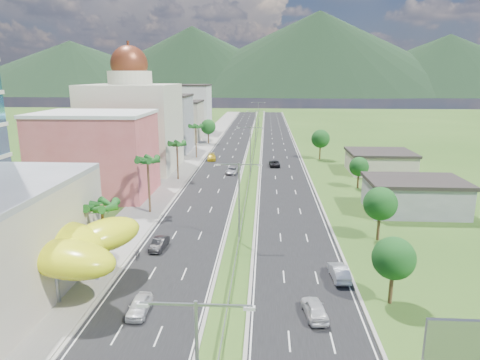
# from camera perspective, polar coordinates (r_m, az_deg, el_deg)

# --- Properties ---
(ground) EXTENTS (500.00, 500.00, 0.00)m
(ground) POSITION_cam_1_polar(r_m,az_deg,el_deg) (49.61, -0.86, -12.62)
(ground) COLOR #2D5119
(ground) RESTS_ON ground
(road_left) EXTENTS (11.00, 260.00, 0.04)m
(road_left) POSITION_cam_1_polar(r_m,az_deg,el_deg) (136.53, -1.15, 4.51)
(road_left) COLOR black
(road_left) RESTS_ON ground
(road_right) EXTENTS (11.00, 260.00, 0.04)m
(road_right) POSITION_cam_1_polar(r_m,az_deg,el_deg) (136.15, 5.17, 4.44)
(road_right) COLOR black
(road_right) RESTS_ON ground
(sidewalk_left) EXTENTS (7.00, 260.00, 0.12)m
(sidewalk_left) POSITION_cam_1_polar(r_m,az_deg,el_deg) (137.61, -5.11, 4.55)
(sidewalk_left) COLOR gray
(sidewalk_left) RESTS_ON ground
(median_guardrail) EXTENTS (0.10, 216.06, 0.76)m
(median_guardrail) POSITION_cam_1_polar(r_m,az_deg,el_deg) (118.29, 1.77, 3.36)
(median_guardrail) COLOR gray
(median_guardrail) RESTS_ON ground
(streetlight_median_b) EXTENTS (6.04, 0.25, 11.00)m
(streetlight_median_b) POSITION_cam_1_polar(r_m,az_deg,el_deg) (56.52, -0.12, -1.93)
(streetlight_median_b) COLOR gray
(streetlight_median_b) RESTS_ON ground
(streetlight_median_c) EXTENTS (6.04, 0.25, 11.00)m
(streetlight_median_c) POSITION_cam_1_polar(r_m,az_deg,el_deg) (95.59, 1.39, 4.58)
(streetlight_median_c) COLOR gray
(streetlight_median_c) RESTS_ON ground
(streetlight_median_d) EXTENTS (6.04, 0.25, 11.00)m
(streetlight_median_d) POSITION_cam_1_polar(r_m,az_deg,el_deg) (140.17, 2.08, 7.53)
(streetlight_median_d) COLOR gray
(streetlight_median_d) RESTS_ON ground
(streetlight_median_e) EXTENTS (6.04, 0.25, 11.00)m
(streetlight_median_e) POSITION_cam_1_polar(r_m,az_deg,el_deg) (184.96, 2.44, 9.05)
(streetlight_median_e) COLOR gray
(streetlight_median_e) RESTS_ON ground
(lime_canopy) EXTENTS (18.00, 15.00, 7.40)m
(lime_canopy) POSITION_cam_1_polar(r_m,az_deg,el_deg) (49.63, -25.18, -7.71)
(lime_canopy) COLOR yellow
(lime_canopy) RESTS_ON ground
(pink_shophouse) EXTENTS (20.00, 15.00, 15.00)m
(pink_shophouse) POSITION_cam_1_polar(r_m,az_deg,el_deg) (83.79, -18.63, 3.07)
(pink_shophouse) COLOR #C95252
(pink_shophouse) RESTS_ON ground
(domed_building) EXTENTS (20.00, 20.00, 28.70)m
(domed_building) POSITION_cam_1_polar(r_m,az_deg,el_deg) (104.69, -14.13, 7.52)
(domed_building) COLOR beige
(domed_building) RESTS_ON ground
(midrise_grey) EXTENTS (16.00, 15.00, 16.00)m
(midrise_grey) POSITION_cam_1_polar(r_m,az_deg,el_deg) (128.73, -10.29, 7.32)
(midrise_grey) COLOR gray
(midrise_grey) RESTS_ON ground
(midrise_beige) EXTENTS (16.00, 15.00, 13.00)m
(midrise_beige) POSITION_cam_1_polar(r_m,az_deg,el_deg) (150.23, -8.29, 7.72)
(midrise_beige) COLOR #B3A494
(midrise_beige) RESTS_ON ground
(midrise_white) EXTENTS (16.00, 15.00, 18.00)m
(midrise_white) POSITION_cam_1_polar(r_m,az_deg,el_deg) (172.50, -6.77, 9.37)
(midrise_white) COLOR silver
(midrise_white) RESTS_ON ground
(billboard) EXTENTS (5.20, 0.35, 6.20)m
(billboard) POSITION_cam_1_polar(r_m,az_deg,el_deg) (34.46, 27.66, -18.76)
(billboard) COLOR gray
(billboard) RESTS_ON ground
(shed_near) EXTENTS (15.00, 10.00, 5.00)m
(shed_near) POSITION_cam_1_polar(r_m,az_deg,el_deg) (76.08, 22.21, -2.15)
(shed_near) COLOR gray
(shed_near) RESTS_ON ground
(shed_far) EXTENTS (14.00, 12.00, 4.40)m
(shed_far) POSITION_cam_1_polar(r_m,az_deg,el_deg) (104.69, 18.14, 2.18)
(shed_far) COLOR #B3A494
(shed_far) RESTS_ON ground
(palm_tree_b) EXTENTS (3.60, 3.60, 8.10)m
(palm_tree_b) POSITION_cam_1_polar(r_m,az_deg,el_deg) (52.21, -17.97, -3.60)
(palm_tree_b) COLOR #47301C
(palm_tree_b) RESTS_ON ground
(palm_tree_c) EXTENTS (3.60, 3.60, 9.60)m
(palm_tree_c) POSITION_cam_1_polar(r_m,az_deg,el_deg) (70.26, -12.22, 2.35)
(palm_tree_c) COLOR #47301C
(palm_tree_c) RESTS_ON ground
(palm_tree_d) EXTENTS (3.60, 3.60, 8.60)m
(palm_tree_d) POSITION_cam_1_polar(r_m,az_deg,el_deg) (92.42, -8.40, 4.62)
(palm_tree_d) COLOR #47301C
(palm_tree_d) RESTS_ON ground
(palm_tree_e) EXTENTS (3.60, 3.60, 9.40)m
(palm_tree_e) POSITION_cam_1_polar(r_m,az_deg,el_deg) (116.66, -5.92, 6.96)
(palm_tree_e) COLOR #47301C
(palm_tree_e) RESTS_ON ground
(leafy_tree_lfar) EXTENTS (4.90, 4.90, 8.05)m
(leafy_tree_lfar) POSITION_cam_1_polar(r_m,az_deg,el_deg) (141.53, -4.26, 7.08)
(leafy_tree_lfar) COLOR #47301C
(leafy_tree_lfar) RESTS_ON ground
(leafy_tree_ra) EXTENTS (4.20, 4.20, 6.90)m
(leafy_tree_ra) POSITION_cam_1_polar(r_m,az_deg,el_deg) (44.74, 19.81, -9.81)
(leafy_tree_ra) COLOR #47301C
(leafy_tree_ra) RESTS_ON ground
(leafy_tree_rb) EXTENTS (4.55, 4.55, 7.47)m
(leafy_tree_rb) POSITION_cam_1_polar(r_m,az_deg,el_deg) (60.80, 18.20, -3.04)
(leafy_tree_rb) COLOR #47301C
(leafy_tree_rb) RESTS_ON ground
(leafy_tree_rc) EXTENTS (3.85, 3.85, 6.33)m
(leafy_tree_rc) POSITION_cam_1_polar(r_m,az_deg,el_deg) (88.11, 15.59, 1.71)
(leafy_tree_rc) COLOR #47301C
(leafy_tree_rc) RESTS_ON ground
(leafy_tree_rd) EXTENTS (4.90, 4.90, 8.05)m
(leafy_tree_rd) POSITION_cam_1_polar(r_m,az_deg,el_deg) (116.39, 10.69, 5.43)
(leafy_tree_rd) COLOR #47301C
(leafy_tree_rd) RESTS_ON ground
(mountain_ridge) EXTENTS (860.00, 140.00, 90.00)m
(mountain_ridge) POSITION_cam_1_polar(r_m,az_deg,el_deg) (498.01, 10.20, 11.06)
(mountain_ridge) COLOR black
(mountain_ridge) RESTS_ON ground
(car_white_near_left) EXTENTS (1.81, 4.42, 1.50)m
(car_white_near_left) POSITION_cam_1_polar(r_m,az_deg,el_deg) (43.38, -13.27, -15.98)
(car_white_near_left) COLOR silver
(car_white_near_left) RESTS_ON road_left
(car_dark_left) EXTENTS (1.88, 4.50, 1.45)m
(car_dark_left) POSITION_cam_1_polar(r_m,az_deg,el_deg) (57.17, -10.73, -8.33)
(car_dark_left) COLOR black
(car_dark_left) RESTS_ON road_left
(car_silver_mid_left) EXTENTS (2.82, 5.39, 1.45)m
(car_silver_mid_left) POSITION_cam_1_polar(r_m,az_deg,el_deg) (98.15, -1.08, 1.27)
(car_silver_mid_left) COLOR #98999F
(car_silver_mid_left) RESTS_ON road_left
(car_yellow_far_left) EXTENTS (2.90, 5.68, 1.58)m
(car_yellow_far_left) POSITION_cam_1_polar(r_m,az_deg,el_deg) (114.11, -3.82, 3.05)
(car_yellow_far_left) COLOR gold
(car_yellow_far_left) RESTS_ON road_left
(car_white_near_right) EXTENTS (2.46, 4.89, 1.60)m
(car_white_near_right) POSITION_cam_1_polar(r_m,az_deg,el_deg) (42.33, 9.92, -16.54)
(car_white_near_right) COLOR silver
(car_white_near_right) RESTS_ON road_right
(car_silver_right) EXTENTS (2.03, 4.97, 1.60)m
(car_silver_right) POSITION_cam_1_polar(r_m,az_deg,el_deg) (49.78, 13.08, -11.83)
(car_silver_right) COLOR #B4B6BC
(car_silver_right) RESTS_ON road_right
(car_dark_far_right) EXTENTS (2.82, 5.49, 1.48)m
(car_dark_far_right) POSITION_cam_1_polar(r_m,az_deg,el_deg) (106.43, 4.60, 2.23)
(car_dark_far_right) COLOR black
(car_dark_far_right) RESTS_ON road_right
(motorcycle) EXTENTS (0.93, 2.22, 1.37)m
(motorcycle) POSITION_cam_1_polar(r_m,az_deg,el_deg) (55.12, -13.51, -9.39)
(motorcycle) COLOR black
(motorcycle) RESTS_ON road_left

